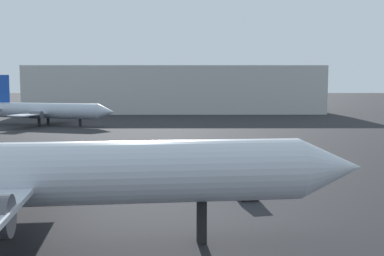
# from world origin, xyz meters

# --- Properties ---
(airplane_at_gate) EXTENTS (36.31, 28.36, 11.09)m
(airplane_at_gate) POSITION_xyz_m (-11.10, 15.13, 3.89)
(airplane_at_gate) COLOR silver
(airplane_at_gate) RESTS_ON ground_plane
(airplane_far_right) EXTENTS (26.75, 17.44, 9.52)m
(airplane_far_right) POSITION_xyz_m (-28.85, 82.55, 2.81)
(airplane_far_right) COLOR #B2BCCC
(airplane_far_right) RESTS_ON ground_plane
(baggage_cart) EXTENTS (1.85, 2.63, 1.30)m
(baggage_cart) POSITION_xyz_m (1.98, 25.99, 0.76)
(baggage_cart) COLOR #1972BF
(baggage_cart) RESTS_ON ground_plane
(terminal_building) EXTENTS (75.23, 24.87, 12.09)m
(terminal_building) POSITION_xyz_m (-5.73, 122.79, 6.04)
(terminal_building) COLOR #B7B7B2
(terminal_building) RESTS_ON ground_plane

